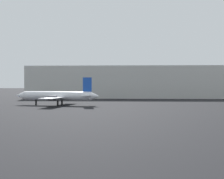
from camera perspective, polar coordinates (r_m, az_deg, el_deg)
The scene contains 2 objects.
airplane_far_left at distance 77.96m, azimuth -10.47°, elevation -1.20°, with size 23.14×17.96×7.24m.
terminal_building at distance 117.68m, azimuth 5.74°, elevation 1.42°, with size 87.86×19.53×12.18m, color #B7B7B2.
Camera 1 is at (4.10, -6.45, 5.95)m, focal length 47.40 mm.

